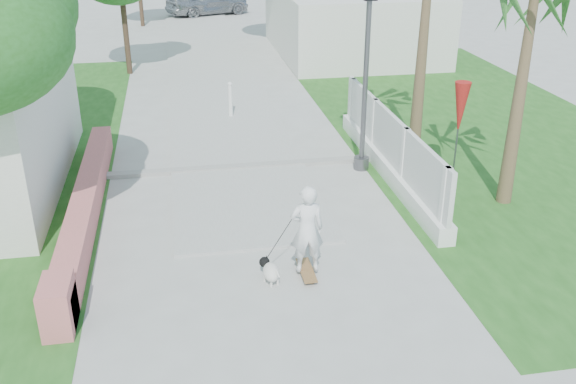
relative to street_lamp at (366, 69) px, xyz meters
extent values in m
plane|color=#B7B7B2|center=(-2.90, -5.50, -2.43)|extent=(90.00, 90.00, 0.00)
cube|color=#B7B7B2|center=(-2.90, 14.50, -2.40)|extent=(3.20, 36.00, 0.06)
cube|color=#999993|center=(-2.90, 0.50, -2.38)|extent=(6.50, 0.25, 0.10)
cube|color=#23561B|center=(4.10, 2.50, -2.42)|extent=(8.00, 20.00, 0.01)
cube|color=#D56D6E|center=(-6.20, -1.50, -2.13)|extent=(0.45, 8.00, 0.60)
cube|color=#D56D6E|center=(-6.20, -5.30, -2.03)|extent=(0.45, 0.80, 0.80)
cube|color=white|center=(0.50, -0.50, -2.23)|extent=(0.35, 7.00, 0.40)
cube|color=white|center=(0.50, -0.50, -1.48)|extent=(0.10, 7.00, 1.10)
cube|color=white|center=(0.50, -3.70, -1.68)|extent=(0.14, 0.14, 1.50)
cube|color=white|center=(0.50, -1.50, -1.68)|extent=(0.14, 0.14, 1.50)
cube|color=white|center=(0.50, 0.70, -1.68)|extent=(0.14, 0.14, 1.50)
cube|color=white|center=(0.50, 2.70, -1.68)|extent=(0.14, 0.14, 1.50)
cube|color=silver|center=(3.10, 12.50, -1.13)|extent=(6.00, 8.00, 2.60)
cylinder|color=#59595E|center=(0.00, 0.00, -2.28)|extent=(0.36, 0.36, 0.30)
cylinder|color=#59595E|center=(0.00, 0.00, -0.43)|extent=(0.12, 0.12, 4.00)
cylinder|color=white|center=(-2.70, 4.50, -1.93)|extent=(0.12, 0.12, 1.00)
sphere|color=white|center=(-2.70, 4.50, -1.41)|extent=(0.14, 0.14, 0.14)
cylinder|color=#59595E|center=(1.90, -1.00, -1.43)|extent=(0.04, 0.04, 2.00)
cone|color=red|center=(1.90, -1.00, -0.73)|extent=(0.36, 0.36, 1.20)
cylinder|color=#4C3826|center=(-8.40, 3.00, -0.68)|extent=(0.20, 0.20, 3.50)
ellipsoid|color=#225A19|center=(-8.20, 2.80, 1.17)|extent=(2.72, 2.72, 2.05)
cylinder|color=#4C3826|center=(-5.90, 10.50, -0.50)|extent=(0.20, 0.20, 3.85)
cylinder|color=#4C3826|center=(0.30, 14.50, -0.68)|extent=(0.20, 0.20, 3.50)
cone|color=brown|center=(1.70, 1.00, -0.03)|extent=(0.32, 0.32, 4.80)
cone|color=brown|center=(2.50, -2.30, -0.33)|extent=(0.32, 0.32, 4.20)
cube|color=olive|center=(-2.26, -4.46, -2.34)|extent=(0.25, 0.82, 0.02)
imported|color=white|center=(-2.26, -4.46, -1.54)|extent=(0.58, 0.39, 1.57)
cylinder|color=gray|center=(-2.33, -4.75, -2.39)|extent=(0.03, 0.06, 0.06)
cylinder|color=gray|center=(-2.18, -4.75, -2.39)|extent=(0.03, 0.06, 0.06)
cylinder|color=gray|center=(-2.33, -4.17, -2.39)|extent=(0.03, 0.06, 0.06)
cylinder|color=gray|center=(-2.18, -4.17, -2.39)|extent=(0.03, 0.06, 0.06)
ellipsoid|color=white|center=(-2.90, -4.61, -2.21)|extent=(0.42, 0.52, 0.29)
sphere|color=black|center=(-2.98, -4.42, -2.13)|extent=(0.18, 0.18, 0.18)
sphere|color=white|center=(-3.01, -4.34, -2.15)|extent=(0.09, 0.09, 0.09)
cone|color=black|center=(-3.02, -4.43, -2.04)|extent=(0.05, 0.05, 0.06)
cone|color=black|center=(-2.94, -4.40, -2.04)|extent=(0.05, 0.05, 0.06)
cylinder|color=white|center=(-3.00, -4.54, -2.36)|extent=(0.04, 0.04, 0.13)
cylinder|color=white|center=(-2.88, -4.49, -2.36)|extent=(0.04, 0.04, 0.13)
cylinder|color=white|center=(-2.91, -4.74, -2.36)|extent=(0.04, 0.04, 0.13)
cylinder|color=white|center=(-2.79, -4.69, -2.36)|extent=(0.04, 0.04, 0.13)
cylinder|color=white|center=(-2.81, -4.81, -2.14)|extent=(0.07, 0.11, 0.11)
imported|color=#989B9F|center=(-2.18, 23.39, -1.65)|extent=(4.94, 3.43, 1.56)
camera|label=1|loc=(-4.23, -13.73, 3.46)|focal=40.00mm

